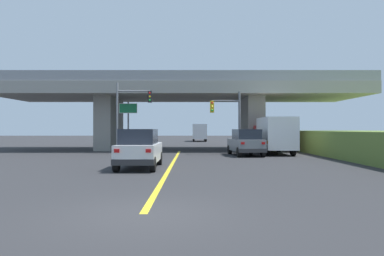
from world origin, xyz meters
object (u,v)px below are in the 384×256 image
(box_truck, at_px, (274,135))
(highway_sign, at_px, (128,115))
(suv_crossing, at_px, (246,142))
(semi_truck_distant, at_px, (199,132))
(traffic_signal_nearside, at_px, (229,115))
(suv_lead, at_px, (139,149))
(traffic_signal_farside, at_px, (128,109))

(box_truck, relative_size, highway_sign, 1.48)
(suv_crossing, bearing_deg, semi_truck_distant, 89.96)
(highway_sign, bearing_deg, traffic_signal_nearside, -20.96)
(suv_lead, distance_m, traffic_signal_nearside, 12.17)
(suv_lead, height_order, traffic_signal_nearside, traffic_signal_nearside)
(box_truck, height_order, traffic_signal_farside, traffic_signal_farside)
(highway_sign, bearing_deg, traffic_signal_farside, -79.10)
(traffic_signal_nearside, height_order, traffic_signal_farside, traffic_signal_farside)
(box_truck, relative_size, traffic_signal_farside, 1.14)
(suv_lead, bearing_deg, highway_sign, 102.52)
(suv_crossing, xyz_separation_m, highway_sign, (-9.91, 4.96, 2.31))
(box_truck, relative_size, traffic_signal_nearside, 1.32)
(traffic_signal_nearside, xyz_separation_m, semi_truck_distant, (-1.75, 31.20, -1.62))
(suv_lead, bearing_deg, suv_crossing, 52.66)
(traffic_signal_nearside, bearing_deg, semi_truck_distant, 93.22)
(box_truck, xyz_separation_m, traffic_signal_farside, (-11.92, 0.23, 2.15))
(traffic_signal_nearside, distance_m, traffic_signal_farside, 8.26)
(traffic_signal_nearside, xyz_separation_m, traffic_signal_farside, (-8.23, 0.41, 0.55))
(suv_lead, xyz_separation_m, highway_sign, (-3.09, 13.90, 2.31))
(suv_crossing, bearing_deg, traffic_signal_farside, 162.95)
(semi_truck_distant, bearing_deg, traffic_signal_nearside, -86.78)
(suv_crossing, height_order, traffic_signal_farside, traffic_signal_farside)
(traffic_signal_farside, xyz_separation_m, semi_truck_distant, (6.48, 30.79, -2.17))
(box_truck, height_order, semi_truck_distant, box_truck)
(box_truck, distance_m, traffic_signal_farside, 12.12)
(suv_crossing, xyz_separation_m, semi_truck_distant, (-2.86, 32.79, 0.52))
(suv_lead, relative_size, suv_crossing, 0.96)
(traffic_signal_nearside, bearing_deg, highway_sign, 159.04)
(box_truck, bearing_deg, traffic_signal_farside, 178.91)
(suv_crossing, bearing_deg, highway_sign, 148.41)
(traffic_signal_farside, bearing_deg, highway_sign, 100.90)
(traffic_signal_farside, relative_size, highway_sign, 1.29)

